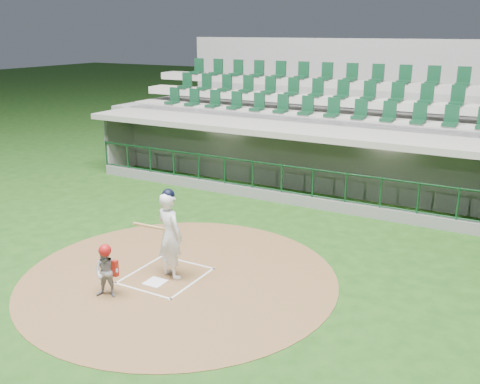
{
  "coord_description": "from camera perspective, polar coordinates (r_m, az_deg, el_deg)",
  "views": [
    {
      "loc": [
        6.92,
        -9.21,
        5.43
      ],
      "look_at": [
        0.33,
        2.6,
        1.3
      ],
      "focal_mm": 40.0,
      "sensor_mm": 36.0,
      "label": 1
    }
  ],
  "objects": [
    {
      "name": "batter_box_chalk",
      "position": [
        12.52,
        -7.89,
        -8.82
      ],
      "size": [
        1.55,
        1.8,
        0.01
      ],
      "color": "white",
      "rests_on": "ground"
    },
    {
      "name": "seating_deck",
      "position": [
        21.65,
        10.07,
        6.06
      ],
      "size": [
        17.0,
        6.72,
        5.15
      ],
      "color": "gray",
      "rests_on": "ground"
    },
    {
      "name": "catcher",
      "position": [
        11.62,
        -14.02,
        -8.16
      ],
      "size": [
        0.64,
        0.57,
        1.18
      ],
      "color": "#97979C",
      "rests_on": "dirt_circle"
    },
    {
      "name": "dirt_circle",
      "position": [
        12.43,
        -6.49,
        -9.02
      ],
      "size": [
        7.2,
        7.2,
        0.01
      ],
      "primitive_type": "cylinder",
      "color": "brown",
      "rests_on": "ground"
    },
    {
      "name": "ground",
      "position": [
        12.74,
        -7.08,
        -8.39
      ],
      "size": [
        120.0,
        120.0,
        0.0
      ],
      "primitive_type": "plane",
      "color": "#1A4112",
      "rests_on": "ground"
    },
    {
      "name": "batter",
      "position": [
        12.08,
        -7.5,
        -4.47
      ],
      "size": [
        0.96,
        0.98,
        2.09
      ],
      "color": "white",
      "rests_on": "dirt_circle"
    },
    {
      "name": "dugout_structure",
      "position": [
        18.92,
        6.89,
        3.18
      ],
      "size": [
        16.4,
        3.7,
        3.0
      ],
      "color": "slate",
      "rests_on": "ground"
    },
    {
      "name": "home_plate",
      "position": [
        12.23,
        -9.03,
        -9.49
      ],
      "size": [
        0.43,
        0.43,
        0.02
      ],
      "primitive_type": "cube",
      "color": "white",
      "rests_on": "dirt_circle"
    }
  ]
}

